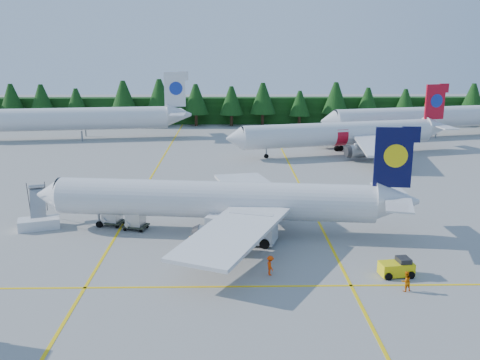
{
  "coord_description": "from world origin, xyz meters",
  "views": [
    {
      "loc": [
        -3.09,
        -42.97,
        17.54
      ],
      "look_at": [
        -2.02,
        13.03,
        3.5
      ],
      "focal_mm": 40.0,
      "sensor_mm": 36.0,
      "label": 1
    }
  ],
  "objects_px": {
    "airliner_red": "(335,134)",
    "service_truck": "(242,226)",
    "baggage_tug": "(397,268)",
    "airstairs": "(39,220)",
    "airliner_navy": "(208,200)"
  },
  "relations": [
    {
      "from": "baggage_tug",
      "to": "airliner_red",
      "type": "bearing_deg",
      "value": 77.32
    },
    {
      "from": "airliner_red",
      "to": "service_truck",
      "type": "height_order",
      "value": "airliner_red"
    },
    {
      "from": "airstairs",
      "to": "baggage_tug",
      "type": "distance_m",
      "value": 34.37
    },
    {
      "from": "airliner_red",
      "to": "airstairs",
      "type": "relative_size",
      "value": 6.46
    },
    {
      "from": "service_truck",
      "to": "baggage_tug",
      "type": "xyz_separation_m",
      "value": [
        12.05,
        -7.84,
        -0.86
      ]
    },
    {
      "from": "service_truck",
      "to": "airliner_red",
      "type": "bearing_deg",
      "value": 86.19
    },
    {
      "from": "airliner_navy",
      "to": "baggage_tug",
      "type": "distance_m",
      "value": 18.8
    },
    {
      "from": "airstairs",
      "to": "airliner_navy",
      "type": "bearing_deg",
      "value": -23.22
    },
    {
      "from": "airliner_navy",
      "to": "baggage_tug",
      "type": "relative_size",
      "value": 13.12
    },
    {
      "from": "airliner_red",
      "to": "airstairs",
      "type": "bearing_deg",
      "value": -148.77
    },
    {
      "from": "baggage_tug",
      "to": "airstairs",
      "type": "bearing_deg",
      "value": 151.6
    },
    {
      "from": "airliner_red",
      "to": "baggage_tug",
      "type": "relative_size",
      "value": 13.9
    },
    {
      "from": "airstairs",
      "to": "service_truck",
      "type": "relative_size",
      "value": 0.87
    },
    {
      "from": "airstairs",
      "to": "service_truck",
      "type": "bearing_deg",
      "value": -30.52
    },
    {
      "from": "airliner_red",
      "to": "service_truck",
      "type": "distance_m",
      "value": 43.78
    }
  ]
}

